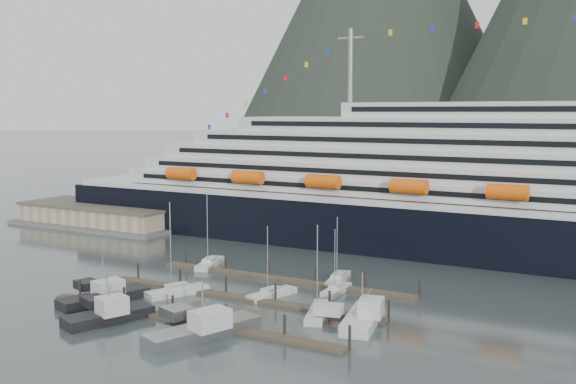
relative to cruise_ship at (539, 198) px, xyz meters
name	(u,v)px	position (x,y,z in m)	size (l,w,h in m)	color
ground	(255,309)	(-30.03, -54.94, -12.04)	(1600.00, 1600.00, 0.00)	#465252
cruise_ship	(539,198)	(0.00, 0.00, 0.00)	(210.00, 30.40, 50.30)	black
warehouse	(102,217)	(-102.03, -12.94, -9.79)	(46.00, 20.00, 5.80)	#595956
dock_near	(186,320)	(-34.95, -64.89, -11.73)	(48.18, 2.28, 3.20)	#433A2B
dock_mid	(239,297)	(-34.95, -51.89, -11.73)	(48.18, 2.28, 3.20)	#433A2B
dock_far	(281,279)	(-34.95, -38.89, -11.73)	(48.18, 2.28, 3.20)	#433A2B
sailboat_a	(177,292)	(-44.59, -54.68, -11.59)	(6.77, 10.31, 15.23)	#B7B7B7
sailboat_c	(272,294)	(-31.10, -48.45, -11.64)	(4.61, 9.25, 11.61)	#B7B7B7
sailboat_d	(318,313)	(-20.55, -53.43, -11.63)	(5.74, 10.71, 13.49)	#B7B7B7
sailboat_e	(210,264)	(-51.91, -36.09, -11.62)	(5.39, 10.19, 14.32)	#B7B7B7
sailboat_f	(336,290)	(-23.47, -41.27, -11.65)	(2.65, 7.95, 10.69)	#B7B7B7
sailboat_g	(338,279)	(-26.15, -34.95, -11.65)	(4.36, 9.88, 11.59)	#B7B7B7
trawler_a	(103,296)	(-51.75, -63.29, -11.09)	(11.08, 14.36, 7.64)	black
trawler_b	(108,314)	(-44.37, -69.89, -11.06)	(10.56, 12.82, 7.96)	black
trawler_c	(202,328)	(-29.48, -68.49, -11.04)	(12.63, 16.33, 8.15)	gray
trawler_e	(361,318)	(-13.63, -54.36, -11.06)	(9.86, 12.68, 7.90)	#B7B7B7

